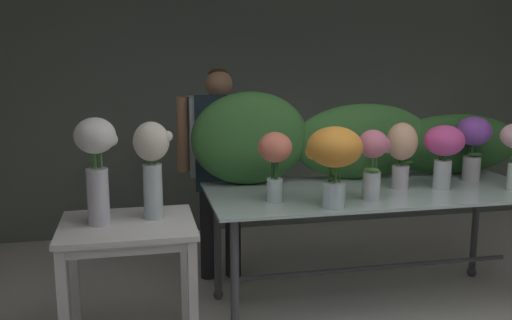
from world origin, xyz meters
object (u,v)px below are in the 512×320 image
object	(u,v)px
vase_fuchsia_freesia	(444,148)
vase_rosy_snapdragons	(373,157)
vase_coral_ranunculus	(275,156)
vase_violet_lilies	(473,140)
florist	(220,151)
vase_peach_hydrangea	(401,149)
vase_white_roses_tall	(96,161)
vase_cream_lisianthus_tall	(152,160)
side_table_white	(128,241)
display_table_glass	(374,207)
vase_sunset_carnations	(335,153)

from	to	relation	value
vase_fuchsia_freesia	vase_rosy_snapdragons	xyz separation A→B (m)	(-0.57, -0.16, -0.01)
vase_coral_ranunculus	vase_violet_lilies	bearing A→B (deg)	10.26
vase_rosy_snapdragons	florist	bearing A→B (deg)	129.48
vase_peach_hydrangea	vase_rosy_snapdragons	distance (m)	0.38
vase_violet_lilies	vase_white_roses_tall	world-z (taller)	vase_white_roses_tall
florist	vase_white_roses_tall	xyz separation A→B (m)	(-0.82, -1.01, 0.15)
vase_cream_lisianthus_tall	vase_coral_ranunculus	bearing A→B (deg)	4.33
vase_coral_ranunculus	vase_rosy_snapdragons	bearing A→B (deg)	-7.45
side_table_white	vase_peach_hydrangea	distance (m)	1.84
side_table_white	vase_rosy_snapdragons	world-z (taller)	vase_rosy_snapdragons
display_table_glass	vase_sunset_carnations	xyz separation A→B (m)	(-0.41, -0.35, 0.44)
display_table_glass	vase_fuchsia_freesia	xyz separation A→B (m)	(0.44, -0.07, 0.39)
vase_fuchsia_freesia	vase_sunset_carnations	xyz separation A→B (m)	(-0.86, -0.28, 0.05)
vase_sunset_carnations	vase_cream_lisianthus_tall	distance (m)	1.04
vase_coral_ranunculus	vase_peach_hydrangea	bearing A→B (deg)	9.54
vase_coral_ranunculus	vase_rosy_snapdragons	distance (m)	0.60
vase_peach_hydrangea	vase_cream_lisianthus_tall	bearing A→B (deg)	-172.79
display_table_glass	florist	bearing A→B (deg)	141.03
vase_violet_lilies	vase_peach_hydrangea	bearing A→B (deg)	-168.66
florist	vase_fuchsia_freesia	distance (m)	1.59
vase_sunset_carnations	vase_rosy_snapdragons	bearing A→B (deg)	23.49
vase_sunset_carnations	vase_violet_lilies	distance (m)	1.28
display_table_glass	vase_rosy_snapdragons	world-z (taller)	vase_rosy_snapdragons
vase_peach_hydrangea	vase_coral_ranunculus	bearing A→B (deg)	-170.46
vase_cream_lisianthus_tall	display_table_glass	bearing A→B (deg)	8.01
vase_sunset_carnations	vase_violet_lilies	world-z (taller)	vase_sunset_carnations
florist	vase_peach_hydrangea	bearing A→B (deg)	-34.05
florist	vase_peach_hydrangea	distance (m)	1.33
vase_violet_lilies	vase_fuchsia_freesia	bearing A→B (deg)	-149.95
side_table_white	vase_sunset_carnations	size ratio (longest dim) A/B	1.65
florist	vase_violet_lilies	distance (m)	1.81
florist	vase_white_roses_tall	bearing A→B (deg)	-129.14
vase_coral_ranunculus	vase_fuchsia_freesia	world-z (taller)	same
vase_coral_ranunculus	vase_peach_hydrangea	xyz separation A→B (m)	(0.89, 0.15, -0.01)
vase_coral_ranunculus	vase_peach_hydrangea	distance (m)	0.90
side_table_white	florist	distance (m)	1.25
vase_coral_ranunculus	vase_violet_lilies	size ratio (longest dim) A/B	0.94
vase_fuchsia_freesia	vase_cream_lisianthus_tall	xyz separation A→B (m)	(-1.89, -0.13, 0.02)
vase_fuchsia_freesia	vase_sunset_carnations	distance (m)	0.90
side_table_white	vase_peach_hydrangea	bearing A→B (deg)	8.62
vase_fuchsia_freesia	vase_sunset_carnations	bearing A→B (deg)	-161.75
florist	vase_cream_lisianthus_tall	bearing A→B (deg)	-119.00
display_table_glass	vase_rosy_snapdragons	bearing A→B (deg)	-118.13
display_table_glass	florist	size ratio (longest dim) A/B	1.37
vase_fuchsia_freesia	vase_white_roses_tall	xyz separation A→B (m)	(-2.18, -0.20, 0.04)
vase_rosy_snapdragons	vase_white_roses_tall	size ratio (longest dim) A/B	0.73
display_table_glass	vase_fuchsia_freesia	distance (m)	0.60
florist	side_table_white	bearing A→B (deg)	-123.69
vase_rosy_snapdragons	display_table_glass	bearing A→B (deg)	61.87
vase_violet_lilies	vase_cream_lisianthus_tall	bearing A→B (deg)	-171.67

